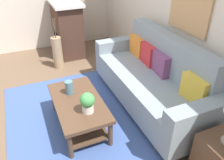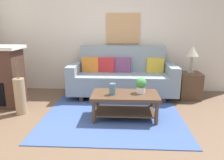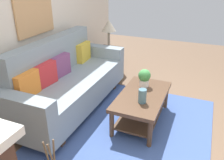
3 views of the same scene
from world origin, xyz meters
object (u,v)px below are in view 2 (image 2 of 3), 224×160
Objects in this scene: throw_pillow_crimson at (106,65)px; throw_pillow_orange at (90,65)px; potted_plant_tabletop at (141,85)px; couch at (122,77)px; coffee_table at (125,100)px; tabletop_vase at (112,89)px; throw_pillow_mustard at (155,65)px; framed_painting at (123,28)px; side_table at (189,85)px; floor_vase at (20,96)px; table_lamp at (192,52)px; throw_pillow_plum at (122,65)px.

throw_pillow_orange is at bearing 180.00° from throw_pillow_crimson.
throw_pillow_orange is 1.60m from potted_plant_tabletop.
coffee_table is at bearing -87.29° from couch.
couch is 12.18× the size of tabletop_vase.
framed_painting is at bearing 154.41° from throw_pillow_mustard.
side_table is at bearing -5.57° from throw_pillow_crimson.
throw_pillow_mustard is 1.37× the size of potted_plant_tabletop.
throw_pillow_mustard reaches higher than floor_vase.
couch is 0.76m from throw_pillow_orange.
coffee_table is (0.05, -1.16, -0.12)m from couch.
throw_pillow_crimson is at bearing 0.00° from throw_pillow_orange.
table_lamp reaches higher than throw_pillow_orange.
throw_pillow_mustard is 1.60m from tabletop_vase.
framed_painting reaches higher than throw_pillow_crimson.
couch is 2.08m from floor_vase.
throw_pillow_plum is 1.00× the size of throw_pillow_mustard.
throw_pillow_mustard is 1.29m from potted_plant_tabletop.
tabletop_vase is at bearing -67.26° from throw_pillow_orange.
couch is at bearing 178.03° from table_lamp.
throw_pillow_plum reaches higher than coffee_table.
tabletop_vase is at bearing -165.38° from coffee_table.
table_lamp reaches higher than potted_plant_tabletop.
potted_plant_tabletop is 0.47× the size of side_table.
potted_plant_tabletop is at bearing -61.30° from throw_pillow_crimson.
floor_vase is at bearing -139.48° from framed_painting.
side_table is (2.15, -0.17, -0.40)m from throw_pillow_orange.
tabletop_vase is at bearing -96.52° from throw_pillow_plum.
throw_pillow_crimson is (-0.36, 0.13, 0.25)m from couch.
throw_pillow_plum is at bearing 0.00° from throw_pillow_orange.
throw_pillow_plum is at bearing 92.45° from coffee_table.
throw_pillow_crimson is (0.36, 0.00, 0.00)m from throw_pillow_orange.
couch is 0.28m from throw_pillow_plum.
table_lamp is (1.38, 1.11, 0.68)m from coffee_table.
throw_pillow_mustard is (1.42, 0.00, 0.00)m from throw_pillow_orange.
couch is 6.32× the size of throw_pillow_mustard.
coffee_table is (-0.66, -1.28, -0.37)m from throw_pillow_mustard.
table_lamp is at bearing -4.65° from throw_pillow_orange.
table_lamp is (1.59, 1.16, 0.47)m from tabletop_vase.
throw_pillow_crimson is 0.36m from throw_pillow_plum.
tabletop_vase is (0.56, -1.33, -0.16)m from throw_pillow_orange.
framed_painting is (0.36, 0.34, 0.78)m from throw_pillow_crimson.
throw_pillow_plum is (0.36, 0.00, 0.00)m from throw_pillow_crimson.
throw_pillow_crimson is 1.00× the size of throw_pillow_mustard.
throw_pillow_orange and throw_pillow_mustard have the same top height.
table_lamp reaches higher than floor_vase.
side_table is 0.71m from table_lamp.
coffee_table is 4.20× the size of potted_plant_tabletop.
table_lamp is at bearing -6.93° from throw_pillow_plum.
table_lamp is 0.89× the size of floor_vase.
throw_pillow_crimson is 0.56× the size of floor_vase.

